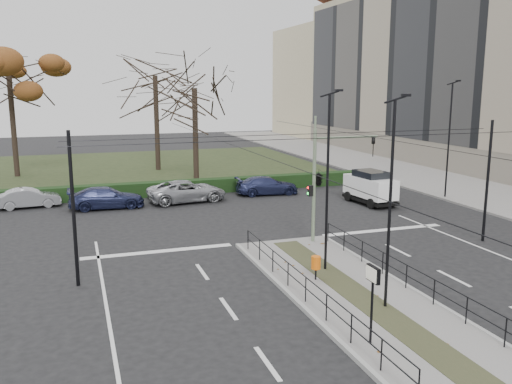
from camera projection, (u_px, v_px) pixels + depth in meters
ground at (326, 275)px, 22.10m from camera, size 140.00×140.00×0.00m
median_island at (356, 295)px, 19.77m from camera, size 4.40×15.00×0.14m
sidewalk_east at (400, 172)px, 48.20m from camera, size 8.00×90.00×0.14m
park at (115, 169)px, 49.96m from camera, size 38.00×26.00×0.10m
hedge at (129, 190)px, 37.42m from camera, size 38.00×1.00×1.00m
apartment_block at (485, 56)px, 51.17m from camera, size 13.09×52.10×21.64m
median_railing at (358, 273)px, 19.50m from camera, size 4.14×13.24×0.92m
catenary at (311, 186)px, 22.95m from camera, size 20.00×34.00×6.00m
traffic_light at (320, 177)px, 25.98m from camera, size 3.70×2.13×5.44m
litter_bin at (316, 263)px, 21.07m from camera, size 0.37×0.37×0.95m
info_panel at (373, 283)px, 15.60m from camera, size 0.13×0.62×2.37m
streetlamp_median_near at (391, 202)px, 17.90m from camera, size 0.60×0.12×7.20m
streetlamp_median_far at (328, 180)px, 21.69m from camera, size 0.61×0.13×7.33m
streetlamp_sidewalk at (449, 138)px, 36.37m from camera, size 0.66×0.13×7.84m
parked_car_second at (29, 198)px, 34.29m from camera, size 3.91×1.67×1.25m
parked_car_third at (106, 198)px, 34.08m from camera, size 4.69×1.99×1.35m
parked_car_fourth at (187, 191)px, 36.01m from camera, size 5.43×2.97×1.44m
white_van at (370, 187)px, 35.29m from camera, size 2.16×4.12×2.19m
rust_tree at (9, 74)px, 44.21m from camera, size 9.61×9.61×11.16m
bare_tree_center at (155, 82)px, 47.95m from camera, size 8.38×8.38×11.18m
bare_tree_near at (195, 95)px, 42.48m from camera, size 6.43×6.43×9.76m
parked_car_fifth at (267, 185)px, 38.48m from camera, size 4.57×2.17×1.29m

